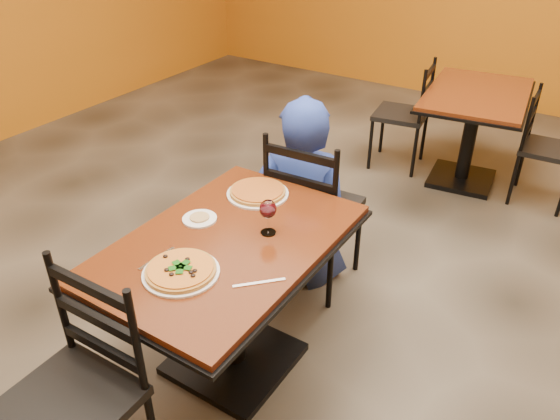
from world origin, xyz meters
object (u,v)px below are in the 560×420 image
Objects in this scene: table_second at (473,117)px; side_plate at (200,219)px; chair_main_far at (315,208)px; wine_glass at (268,216)px; pizza_main at (181,270)px; plate_far at (258,194)px; table_main at (229,275)px; chair_main_near at (66,406)px; chair_second_right at (549,150)px; chair_second_left at (401,115)px; diner at (302,191)px; pizza_far at (258,191)px; plate_main at (181,273)px.

side_plate reaches higher than table_second.
chair_main_far is 5.48× the size of wine_glass.
pizza_main is 0.70m from plate_far.
chair_main_far is (-0.01, 0.82, -0.06)m from table_main.
chair_main_near is 1.15× the size of chair_second_right.
table_main is 3.97× the size of plate_far.
diner is at bearing -5.65° from chair_second_left.
chair_second_right is (1.04, 3.40, -0.06)m from chair_main_near.
diner is at bearing 97.46° from table_main.
diner is 0.48m from pizza_far.
pizza_main is at bearing -4.71° from chair_second_left.
plate_main and plate_far have the same top height.
plate_far and side_plate have the same top height.
chair_second_left is at bearing 87.60° from chair_second_right.
side_plate is (-0.10, -0.77, 0.19)m from diner.
chair_main_near is at bearing -98.30° from plate_main.
wine_glass is at bearing -47.32° from plate_far.
plate_far reaches higher than table_second.
chair_second_left reaches higher than table_second.
chair_second_right reaches higher than table_second.
diner is at bearing 145.93° from chair_second_right.
pizza_far is (-0.11, 0.69, 0.00)m from pizza_main.
pizza_far reaches higher than plate_far.
chair_main_near is at bearing -98.30° from pizza_main.
chair_second_left is 2.87m from pizza_main.
wine_glass is (0.33, 0.08, 0.08)m from side_plate.
chair_second_left is at bearing 92.02° from plate_far.
chair_main_near is at bearing 71.77° from diner.
pizza_far reaches higher than plate_main.
pizza_main is (0.00, 0.00, 0.02)m from plate_main.
pizza_far reaches higher than side_plate.
chair_second_right is at bearing 71.32° from pizza_main.
table_second is 0.59m from chair_second_right.
chair_main_far is 0.77m from wine_glass.
pizza_far is (-0.12, 0.40, 0.21)m from table_main.
table_main is 0.85m from chair_main_near.
chair_main_near is 0.85× the size of diner.
table_main is 4.33× the size of pizza_main.
table_main is 3.97× the size of plate_main.
chair_second_left is 1.15m from chair_second_right.
plate_main is at bearing -81.09° from plate_far.
chair_main_near is 1.66m from chair_main_far.
pizza_main is at bearing 86.84° from chair_main_far.
pizza_main is (-0.01, -0.29, 0.21)m from table_main.
pizza_far is at bearing 151.20° from chair_second_right.
chair_main_near is 6.04× the size of side_plate.
table_main is 0.34m from wine_glass.
side_plate is 0.89× the size of wine_glass.
side_plate is at bearing 163.23° from table_main.
table_second is at bearing 81.58° from chair_second_left.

